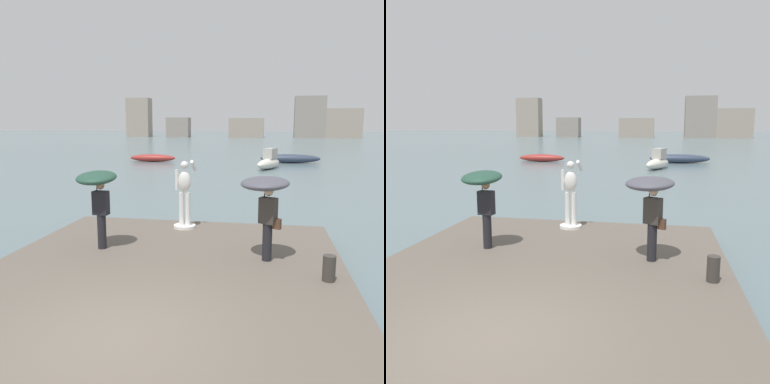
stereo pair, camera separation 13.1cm
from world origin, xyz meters
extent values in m
plane|color=slate|center=(0.00, 40.00, 0.00)|extent=(400.00, 400.00, 0.00)
cube|color=#60564C|center=(0.00, 2.20, 0.20)|extent=(7.90, 10.41, 0.40)
cylinder|color=white|center=(-0.27, 6.50, 0.44)|extent=(0.67, 0.67, 0.09)
cylinder|color=white|center=(-0.37, 6.50, 1.00)|extent=(0.15, 0.15, 1.01)
cylinder|color=white|center=(-0.17, 6.50, 1.00)|extent=(0.15, 0.15, 1.01)
ellipsoid|color=white|center=(-0.27, 6.50, 1.83)|extent=(0.38, 0.26, 0.64)
sphere|color=white|center=(-0.27, 6.50, 2.33)|extent=(0.24, 0.24, 0.24)
cylinder|color=white|center=(-0.51, 6.50, 1.88)|extent=(0.10, 0.10, 0.62)
cylinder|color=white|center=(-0.05, 6.77, 2.28)|extent=(0.10, 0.59, 0.40)
cylinder|color=black|center=(-1.91, 4.07, 0.84)|extent=(0.22, 0.22, 0.88)
cube|color=black|center=(-1.91, 4.07, 1.58)|extent=(0.40, 0.27, 0.60)
sphere|color=#A87A5B|center=(-1.91, 4.07, 2.02)|extent=(0.21, 0.21, 0.21)
cylinder|color=#262626|center=(-2.03, 4.12, 1.88)|extent=(0.02, 0.02, 0.51)
ellipsoid|color=#234738|center=(-2.03, 4.12, 2.21)|extent=(1.10, 1.12, 0.42)
cylinder|color=black|center=(2.22, 3.88, 0.84)|extent=(0.22, 0.22, 0.88)
cube|color=#38332D|center=(2.22, 3.88, 1.58)|extent=(0.45, 0.39, 0.60)
sphere|color=beige|center=(2.22, 3.88, 2.02)|extent=(0.21, 0.21, 0.21)
cylinder|color=#262626|center=(2.13, 3.97, 1.88)|extent=(0.02, 0.02, 0.49)
ellipsoid|color=#4C4C56|center=(2.13, 3.97, 2.19)|extent=(1.50, 1.50, 0.35)
cube|color=#513323|center=(2.42, 3.80, 1.30)|extent=(0.21, 0.17, 0.24)
cylinder|color=#38332D|center=(3.45, 2.84, 0.66)|extent=(0.26, 0.26, 0.53)
ellipsoid|color=#9E2D28|center=(-8.81, 32.72, 0.36)|extent=(4.52, 1.25, 0.71)
ellipsoid|color=#2D384C|center=(4.30, 33.65, 0.41)|extent=(5.58, 1.45, 0.83)
ellipsoid|color=silver|center=(2.29, 27.95, 0.43)|extent=(2.44, 4.08, 0.85)
cube|color=#B2ADA3|center=(2.41, 28.22, 1.23)|extent=(1.20, 1.48, 0.86)
cube|color=gray|center=(-37.75, 118.49, 5.92)|extent=(7.18, 4.87, 11.85)
cube|color=gray|center=(-24.27, 114.70, 2.88)|extent=(6.75, 4.56, 5.77)
cube|color=gray|center=(-4.00, 114.61, 2.76)|extent=(9.98, 5.05, 5.51)
cube|color=gray|center=(13.72, 114.94, 5.79)|extent=(8.45, 4.44, 11.58)
cube|color=gray|center=(22.72, 116.69, 4.05)|extent=(9.94, 7.87, 8.10)
camera|label=1|loc=(2.15, -5.28, 3.50)|focal=37.80mm
camera|label=2|loc=(2.28, -5.26, 3.50)|focal=37.80mm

